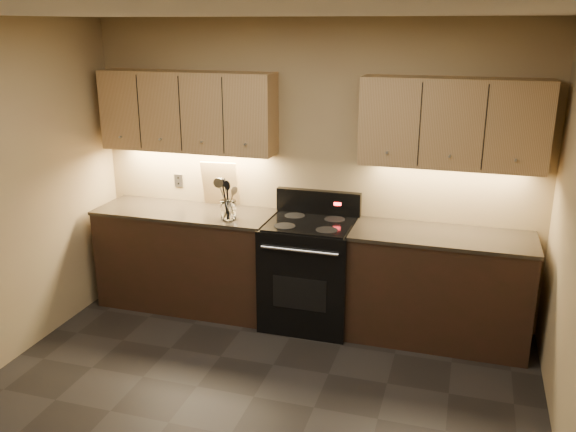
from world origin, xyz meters
name	(u,v)px	position (x,y,z in m)	size (l,w,h in m)	color
ceiling	(216,13)	(0.00, 0.00, 2.60)	(4.00, 4.00, 0.00)	silver
wall_back	(311,171)	(0.00, 2.00, 1.30)	(4.00, 0.04, 2.60)	tan
counter_left	(188,258)	(-1.10, 1.70, 0.47)	(1.62, 0.62, 0.93)	black
counter_right	(439,287)	(1.18, 1.70, 0.47)	(1.46, 0.62, 0.93)	black
stove	(310,272)	(0.08, 1.68, 0.48)	(0.76, 0.68, 1.14)	black
upper_cab_left	(188,112)	(-1.10, 1.85, 1.80)	(1.60, 0.30, 0.70)	tan
upper_cab_right	(453,123)	(1.18, 1.85, 1.80)	(1.44, 0.30, 0.70)	tan
outlet_plate	(179,181)	(-1.30, 1.99, 1.12)	(0.09, 0.01, 0.12)	#B2B5BA
utensil_crock	(228,210)	(-0.62, 1.58, 1.01)	(0.15, 0.15, 0.17)	white
cutting_board	(220,184)	(-0.85, 1.94, 1.14)	(0.34, 0.02, 0.43)	tan
wooden_spoon	(224,202)	(-0.65, 1.56, 1.09)	(0.06, 0.06, 0.28)	tan
black_spoon	(228,198)	(-0.64, 1.60, 1.11)	(0.06, 0.06, 0.33)	black
black_turner	(228,199)	(-0.62, 1.56, 1.11)	(0.08, 0.08, 0.34)	black
steel_spatula	(233,197)	(-0.59, 1.59, 1.13)	(0.08, 0.08, 0.36)	silver
steel_skimmer	(231,198)	(-0.59, 1.57, 1.12)	(0.09, 0.09, 0.35)	silver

